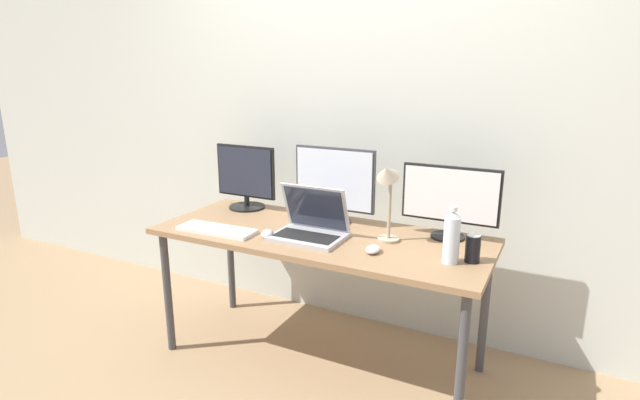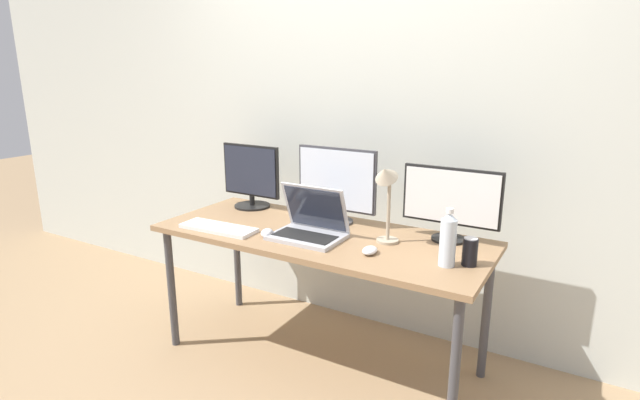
% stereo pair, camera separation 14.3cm
% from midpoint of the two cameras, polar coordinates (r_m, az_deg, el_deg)
% --- Properties ---
extents(ground_plane, '(16.00, 16.00, 0.00)m').
position_cam_midpoint_polar(ground_plane, '(2.92, 1.47, -17.70)').
color(ground_plane, '#9E7F5B').
extents(wall_back, '(7.00, 0.08, 2.60)m').
position_cam_midpoint_polar(wall_back, '(3.01, 7.14, 9.55)').
color(wall_back, silver).
rests_on(wall_back, ground).
extents(work_desk, '(1.74, 0.70, 0.74)m').
position_cam_midpoint_polar(work_desk, '(2.62, 1.57, -5.15)').
color(work_desk, '#424247').
rests_on(work_desk, ground).
extents(monitor_left, '(0.40, 0.22, 0.39)m').
position_cam_midpoint_polar(monitor_left, '(3.06, -6.57, 2.68)').
color(monitor_left, black).
rests_on(monitor_left, work_desk).
extents(monitor_center, '(0.47, 0.19, 0.42)m').
position_cam_midpoint_polar(monitor_center, '(2.73, 3.39, 1.87)').
color(monitor_center, '#38383D').
rests_on(monitor_center, work_desk).
extents(monitor_right, '(0.48, 0.17, 0.37)m').
position_cam_midpoint_polar(monitor_right, '(2.54, 16.31, -0.11)').
color(monitor_right, black).
rests_on(monitor_right, work_desk).
extents(laptop_silver, '(0.36, 0.26, 0.27)m').
position_cam_midpoint_polar(laptop_silver, '(2.53, 0.47, -2.95)').
color(laptop_silver, '#B7B7BC').
rests_on(laptop_silver, work_desk).
extents(keyboard_main, '(0.43, 0.16, 0.02)m').
position_cam_midpoint_polar(keyboard_main, '(2.69, -10.05, -3.18)').
color(keyboard_main, white).
rests_on(keyboard_main, work_desk).
extents(mouse_by_keyboard, '(0.09, 0.11, 0.04)m').
position_cam_midpoint_polar(mouse_by_keyboard, '(2.55, -4.50, -3.77)').
color(mouse_by_keyboard, silver).
rests_on(mouse_by_keyboard, work_desk).
extents(mouse_by_laptop, '(0.07, 0.11, 0.03)m').
position_cam_midpoint_polar(mouse_by_laptop, '(2.34, 7.46, -5.74)').
color(mouse_by_laptop, silver).
rests_on(mouse_by_laptop, work_desk).
extents(water_bottle, '(0.07, 0.07, 0.26)m').
position_cam_midpoint_polar(water_bottle, '(2.24, 16.20, -4.39)').
color(water_bottle, silver).
rests_on(water_bottle, work_desk).
extents(soda_can_near_keyboard, '(0.07, 0.07, 0.13)m').
position_cam_midpoint_polar(soda_can_near_keyboard, '(2.29, 18.49, -5.65)').
color(soda_can_near_keyboard, black).
rests_on(soda_can_near_keyboard, work_desk).
extents(desk_lamp, '(0.11, 0.18, 0.41)m').
position_cam_midpoint_polar(desk_lamp, '(2.39, 9.24, 1.22)').
color(desk_lamp, tan).
rests_on(desk_lamp, work_desk).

